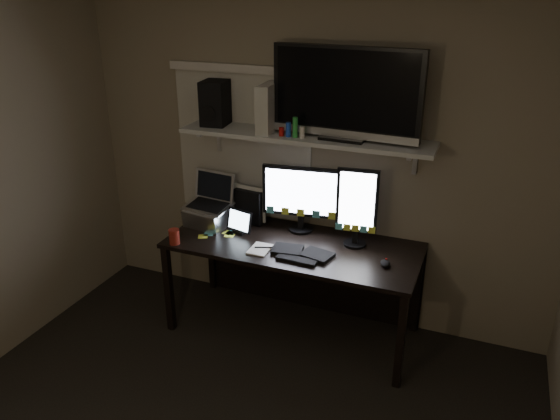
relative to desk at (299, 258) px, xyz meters
The scene contains 18 objects.
back_wall 0.74m from the desk, 90.00° to the left, with size 3.60×3.60×0.00m, color #80715B.
window_blinds 0.96m from the desk, 156.69° to the left, with size 1.10×0.02×1.10m, color beige.
desk is the anchor object (origin of this frame).
wall_shelf 0.91m from the desk, 90.00° to the left, with size 1.80×0.35×0.03m, color #B3B3AE.
monitor_landscape 0.45m from the desk, 102.95° to the left, with size 0.58×0.06×0.51m, color black.
monitor_portrait 0.62m from the desk, ahead, with size 0.29×0.05×0.58m, color black.
keyboard 0.34m from the desk, 65.58° to the right, with size 0.43×0.17×0.03m, color black.
mouse 0.73m from the desk, 16.58° to the right, with size 0.06×0.10×0.04m, color black.
notepad 0.40m from the desk, 120.84° to the right, with size 0.14×0.19×0.01m, color silver.
tablet 0.52m from the desk, 166.40° to the right, with size 0.22×0.09×0.19m, color black.
file_sorter 0.56m from the desk, 165.88° to the left, with size 0.23×0.10×0.29m, color black.
laptop 0.81m from the desk, behind, with size 0.35×0.28×0.39m, color silver.
cup 0.93m from the desk, 150.91° to the right, with size 0.08×0.08×0.11m, color maroon.
sticky_notes 0.65m from the desk, 162.34° to the right, with size 0.30×0.22×0.00m, color #D6E03C, non-canonical shape.
tv 1.27m from the desk, 13.61° to the left, with size 1.02×0.18×0.61m, color black.
game_console 1.13m from the desk, 164.25° to the left, with size 0.09×0.28×0.34m, color beige.
speaker 1.30m from the desk, behind, with size 0.18×0.22×0.32m, color black.
bottles 1.00m from the desk, behind, with size 0.22×0.05×0.14m, color #A50F0C, non-canonical shape.
Camera 1 is at (1.22, -1.86, 2.47)m, focal length 35.00 mm.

